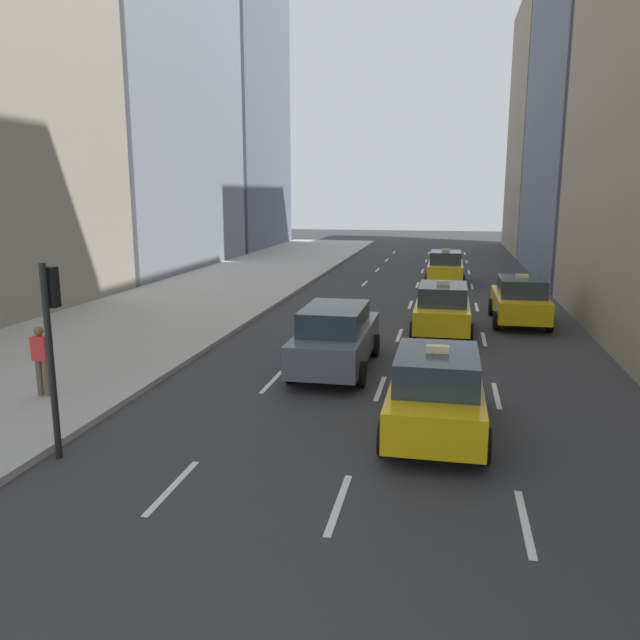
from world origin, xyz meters
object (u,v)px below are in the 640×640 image
Objects in this scene: taxi_lead at (436,391)px; traffic_light_pole at (51,329)px; taxi_second at (442,308)px; pedestrian_mid_block at (41,357)px; taxi_third at (445,267)px; sedan_black_near at (336,337)px; taxi_fourth at (520,300)px.

taxi_lead is 1.22× the size of traffic_light_pole.
traffic_light_pole reaches higher than taxi_second.
taxi_lead is 2.67× the size of pedestrian_mid_block.
pedestrian_mid_block is (-8.97, -9.20, 0.19)m from taxi_second.
taxi_lead is at bearing -90.00° from taxi_third.
taxi_second is at bearing 61.43° from sedan_black_near.
taxi_second is 13.72m from traffic_light_pole.
traffic_light_pole reaches higher than sedan_black_near.
traffic_light_pole reaches higher than taxi_fourth.
taxi_lead is 1.00× the size of taxi_third.
taxi_lead and taxi_third have the same top height.
traffic_light_pole is (-6.75, -11.85, 1.53)m from taxi_second.
sedan_black_near reaches higher than pedestrian_mid_block.
taxi_third is at bearing 74.41° from traffic_light_pole.
taxi_second is at bearing 90.00° from taxi_lead.
taxi_fourth is at bearing 55.98° from traffic_light_pole.
taxi_third is 10.43m from taxi_fourth.
traffic_light_pole is (2.22, -2.65, 1.34)m from pedestrian_mid_block.
sedan_black_near is at bearing -118.57° from taxi_second.
taxi_lead is at bearing -0.59° from pedestrian_mid_block.
taxi_third is 23.34m from pedestrian_mid_block.
taxi_lead is 7.38m from traffic_light_pole.
pedestrian_mid_block is (-8.97, -21.55, 0.19)m from taxi_third.
taxi_lead is 9.29m from taxi_second.
taxi_fourth is at bearing 44.33° from pedestrian_mid_block.
taxi_third is 1.22× the size of traffic_light_pole.
taxi_second is 5.86m from sedan_black_near.
pedestrian_mid_block is at bearing -112.60° from taxi_third.
taxi_lead is at bearing -103.58° from taxi_fourth.
taxi_lead is 21.64m from taxi_third.
traffic_light_pole is (-9.55, -14.15, 1.53)m from taxi_fourth.
taxi_second is (0.00, 9.29, 0.00)m from taxi_lead.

